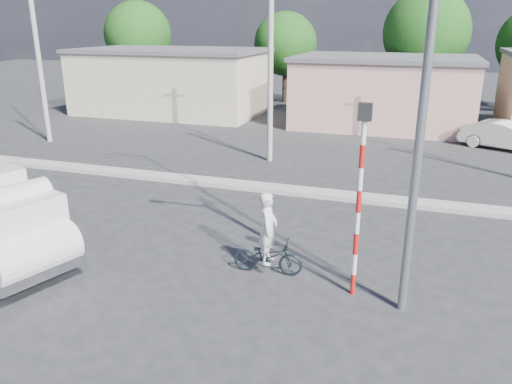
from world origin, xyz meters
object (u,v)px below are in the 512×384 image
(bicycle, at_px, (268,256))
(car_cream, at_px, (504,136))
(traffic_pole, at_px, (360,186))
(streetlight, at_px, (417,75))
(cyclist, at_px, (268,240))

(bicycle, xyz_separation_m, car_cream, (7.14, 15.81, 0.22))
(traffic_pole, relative_size, streetlight, 0.48)
(cyclist, distance_m, car_cream, 17.35)
(cyclist, relative_size, traffic_pole, 0.41)
(bicycle, bearing_deg, cyclist, -0.00)
(car_cream, bearing_deg, bicycle, 178.36)
(car_cream, bearing_deg, cyclist, 178.36)
(cyclist, bearing_deg, streetlight, -106.96)
(bicycle, distance_m, streetlight, 5.50)
(streetlight, bearing_deg, car_cream, 76.11)
(bicycle, xyz_separation_m, streetlight, (3.08, -0.65, 4.51))
(cyclist, distance_m, traffic_pole, 2.75)
(traffic_pole, xyz_separation_m, streetlight, (0.94, -0.30, 2.37))
(streetlight, bearing_deg, bicycle, 168.10)
(cyclist, height_order, car_cream, cyclist)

